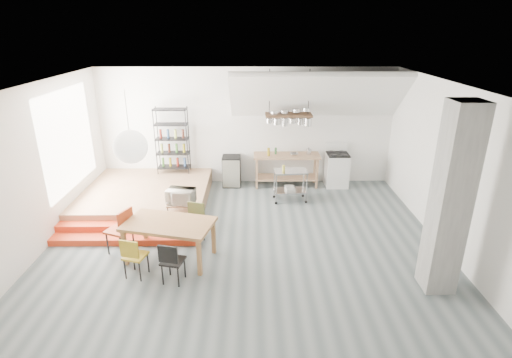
{
  "coord_description": "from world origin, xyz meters",
  "views": [
    {
      "loc": [
        0.17,
        -7.23,
        4.2
      ],
      "look_at": [
        0.24,
        0.8,
        1.1
      ],
      "focal_mm": 28.0,
      "sensor_mm": 36.0,
      "label": 1
    }
  ],
  "objects_px": {
    "stove": "(337,169)",
    "mini_fridge": "(232,171)",
    "dining_table": "(169,227)",
    "rolling_cart": "(290,181)"
  },
  "relations": [
    {
      "from": "stove",
      "to": "mini_fridge",
      "type": "distance_m",
      "value": 2.92
    },
    {
      "from": "stove",
      "to": "mini_fridge",
      "type": "xyz_separation_m",
      "value": [
        -2.92,
        0.04,
        -0.06
      ]
    },
    {
      "from": "stove",
      "to": "mini_fridge",
      "type": "height_order",
      "value": "stove"
    },
    {
      "from": "dining_table",
      "to": "rolling_cart",
      "type": "xyz_separation_m",
      "value": [
        2.52,
        2.71,
        -0.16
      ]
    },
    {
      "from": "dining_table",
      "to": "rolling_cart",
      "type": "bearing_deg",
      "value": 60.85
    },
    {
      "from": "dining_table",
      "to": "mini_fridge",
      "type": "height_order",
      "value": "mini_fridge"
    },
    {
      "from": "dining_table",
      "to": "rolling_cart",
      "type": "distance_m",
      "value": 3.7
    },
    {
      "from": "stove",
      "to": "dining_table",
      "type": "bearing_deg",
      "value": -136.21
    },
    {
      "from": "rolling_cart",
      "to": "stove",
      "type": "bearing_deg",
      "value": 32.66
    },
    {
      "from": "stove",
      "to": "rolling_cart",
      "type": "bearing_deg",
      "value": -143.19
    }
  ]
}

